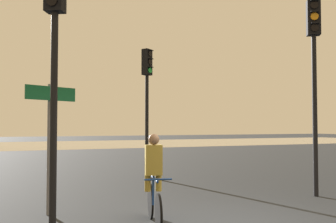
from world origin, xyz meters
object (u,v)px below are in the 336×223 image
(direction_sign_post, at_px, (50,129))
(cyclist, at_px, (154,179))
(traffic_light_center, at_px, (147,88))
(traffic_light_near_right, at_px, (314,61))
(traffic_light_near_left, at_px, (54,42))

(direction_sign_post, bearing_deg, cyclist, 112.74)
(traffic_light_center, bearing_deg, cyclist, 37.64)
(traffic_light_center, xyz_separation_m, cyclist, (-1.90, -5.88, -2.25))
(cyclist, bearing_deg, direction_sign_post, -28.94)
(traffic_light_center, xyz_separation_m, traffic_light_near_right, (2.80, -4.88, 0.35))
(traffic_light_near_right, distance_m, cyclist, 5.46)
(traffic_light_near_left, bearing_deg, traffic_light_center, -94.84)
(traffic_light_center, bearing_deg, traffic_light_near_right, 85.32)
(traffic_light_center, xyz_separation_m, traffic_light_near_left, (-3.61, -5.60, 0.13))
(traffic_light_center, height_order, traffic_light_near_left, traffic_light_near_left)
(direction_sign_post, bearing_deg, traffic_light_center, -154.81)
(traffic_light_center, bearing_deg, traffic_light_near_left, 22.70)
(traffic_light_center, distance_m, direction_sign_post, 5.84)
(direction_sign_post, bearing_deg, traffic_light_near_right, 149.90)
(traffic_light_near_right, distance_m, traffic_light_near_left, 6.45)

